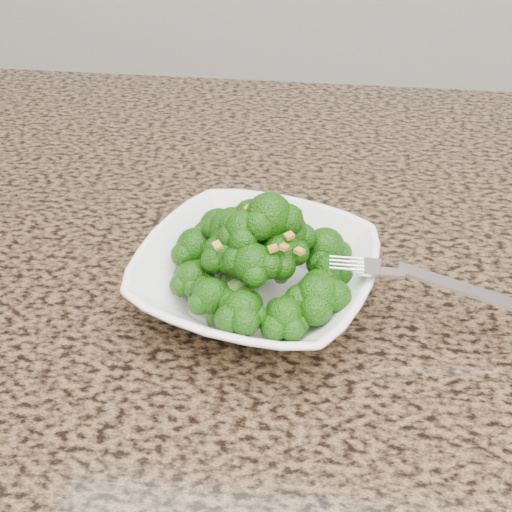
# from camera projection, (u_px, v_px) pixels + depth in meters

# --- Properties ---
(granite_counter) EXTENTS (1.64, 1.04, 0.03)m
(granite_counter) POSITION_uv_depth(u_px,v_px,m) (333.00, 319.00, 0.60)
(granite_counter) COLOR brown
(granite_counter) RESTS_ON cabinet
(bowl) EXTENTS (0.26, 0.26, 0.05)m
(bowl) POSITION_uv_depth(u_px,v_px,m) (256.00, 277.00, 0.58)
(bowl) COLOR white
(bowl) RESTS_ON granite_counter
(broccoli_pile) EXTENTS (0.18, 0.18, 0.07)m
(broccoli_pile) POSITION_uv_depth(u_px,v_px,m) (256.00, 223.00, 0.54)
(broccoli_pile) COLOR #174E08
(broccoli_pile) RESTS_ON bowl
(garlic_topping) EXTENTS (0.11, 0.11, 0.01)m
(garlic_topping) POSITION_uv_depth(u_px,v_px,m) (256.00, 185.00, 0.52)
(garlic_topping) COLOR #BD8E2E
(garlic_topping) RESTS_ON broccoli_pile
(fork) EXTENTS (0.19, 0.05, 0.01)m
(fork) POSITION_uv_depth(u_px,v_px,m) (396.00, 273.00, 0.53)
(fork) COLOR silver
(fork) RESTS_ON bowl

